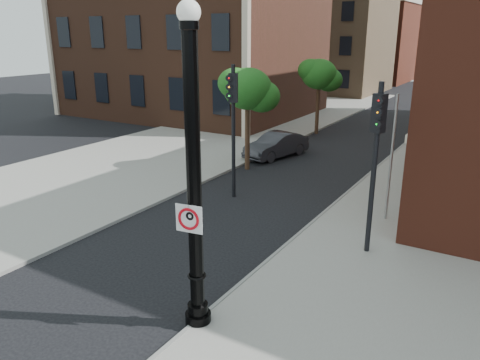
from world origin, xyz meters
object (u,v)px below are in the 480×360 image
Objects in this scene: lamppost at (194,192)px; parked_car at (276,145)px; no_parking_sign at (189,219)px; traffic_signal_right at (376,142)px; traffic_signal_left at (233,110)px.

parked_car is at bearing 110.26° from lamppost.
parked_car is (-5.39, 14.86, -2.08)m from no_parking_sign.
parked_car is 12.23m from traffic_signal_right.
parked_car is 7.44m from traffic_signal_left.
lamppost is at bearing -84.66° from traffic_signal_left.
lamppost is at bearing -55.27° from parked_car.
no_parking_sign is 15.94m from parked_car.
no_parking_sign is at bearing -85.31° from traffic_signal_left.
traffic_signal_left is at bearing -63.67° from parked_car.
lamppost is 1.36× the size of traffic_signal_right.
parked_car is 0.75× the size of traffic_signal_left.
lamppost is 1.78× the size of parked_car.
traffic_signal_right is at bearing -35.11° from parked_car.
lamppost is 15.87m from parked_car.
traffic_signal_left is at bearing 107.25° from no_parking_sign.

